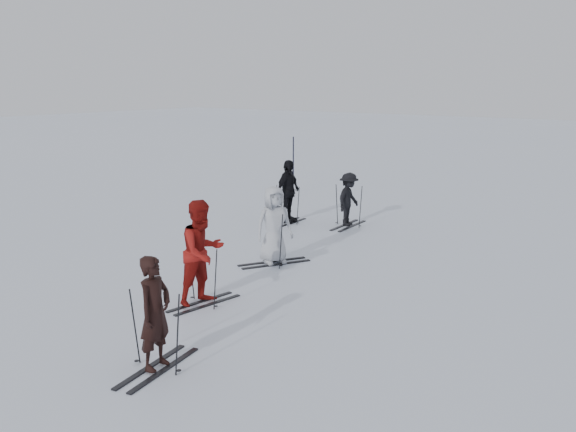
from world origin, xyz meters
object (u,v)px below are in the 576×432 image
Objects in this scene: skier_grey at (274,226)px; skier_uphill_far at (349,200)px; skier_red at (202,254)px; skier_near_dark at (155,315)px; skier_uphill_left at (288,192)px; piste_marker at (293,165)px.

skier_uphill_far is (-0.59, 4.33, -0.13)m from skier_grey.
skier_red is 3.00m from skier_grey.
skier_uphill_left is (-4.15, 9.00, 0.08)m from skier_near_dark.
skier_near_dark is 0.92× the size of skier_uphill_left.
skier_uphill_far is 5.75m from piste_marker.
skier_near_dark is 10.01m from skier_uphill_far.
skier_uphill_left is (-2.23, 3.63, 0.03)m from skier_grey.
skier_grey is 0.85× the size of piste_marker.
skier_uphill_left is at bearing 14.01° from skier_near_dark.
piste_marker is (-4.49, 3.58, 0.28)m from skier_uphill_far.
skier_red is 1.07× the size of skier_uphill_left.
skier_uphill_left is 0.88× the size of piste_marker.
skier_red reaches higher than skier_grey.
piste_marker is at bearing 35.26° from skier_red.
skier_red is 1.29× the size of skier_uphill_far.
skier_uphill_far is at bearing 37.03° from skier_grey.
skier_near_dark reaches higher than skier_uphill_far.
skier_uphill_left is at bearing 30.82° from skier_red.
skier_grey is 1.16× the size of skier_uphill_far.
skier_uphill_left is at bearing 60.85° from skier_grey.
skier_uphill_far is (-2.50, 9.69, -0.08)m from skier_near_dark.
skier_near_dark is at bearing -131.10° from skier_grey.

